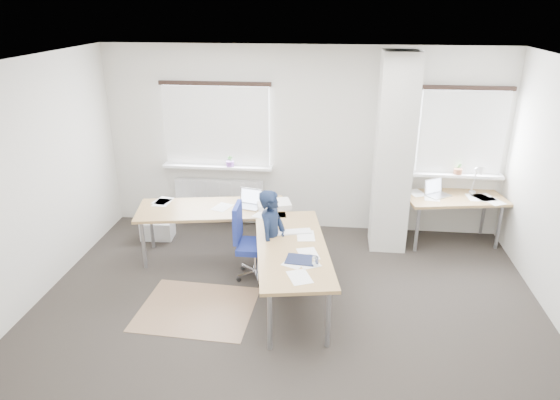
# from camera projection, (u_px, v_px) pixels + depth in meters

# --- Properties ---
(ground) EXTENTS (6.00, 6.00, 0.00)m
(ground) POSITION_uv_depth(u_px,v_px,m) (286.00, 316.00, 5.73)
(ground) COLOR black
(ground) RESTS_ON ground
(room_shell) EXTENTS (6.04, 5.04, 2.82)m
(room_shell) POSITION_uv_depth(u_px,v_px,m) (307.00, 159.00, 5.48)
(room_shell) COLOR beige
(room_shell) RESTS_ON ground
(floor_mat) EXTENTS (1.37, 1.18, 0.01)m
(floor_mat) POSITION_uv_depth(u_px,v_px,m) (197.00, 309.00, 5.86)
(floor_mat) COLOR #836347
(floor_mat) RESTS_ON ground
(white_crate) EXTENTS (0.48, 0.35, 0.28)m
(white_crate) POSITION_uv_depth(u_px,v_px,m) (158.00, 229.00, 7.58)
(white_crate) COLOR white
(white_crate) RESTS_ON ground
(desk_main) EXTENTS (2.82, 2.63, 0.96)m
(desk_main) POSITION_uv_depth(u_px,v_px,m) (252.00, 227.00, 6.33)
(desk_main) COLOR olive
(desk_main) RESTS_ON ground
(desk_side) EXTENTS (1.50, 0.93, 1.22)m
(desk_side) POSITION_uv_depth(u_px,v_px,m) (455.00, 199.00, 7.23)
(desk_side) COLOR olive
(desk_side) RESTS_ON ground
(task_chair) EXTENTS (0.55, 0.54, 1.01)m
(task_chair) POSITION_uv_depth(u_px,v_px,m) (253.00, 258.00, 6.44)
(task_chair) COLOR navy
(task_chair) RESTS_ON ground
(person) EXTENTS (0.43, 0.54, 1.30)m
(person) POSITION_uv_depth(u_px,v_px,m) (272.00, 240.00, 6.08)
(person) COLOR black
(person) RESTS_ON ground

